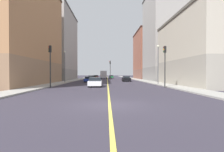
% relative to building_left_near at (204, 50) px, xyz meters
% --- Properties ---
extents(ground_plane, '(400.00, 400.00, 0.00)m').
position_rel_building_left_near_xyz_m(ground_plane, '(-15.69, -18.60, -5.68)').
color(ground_plane, '#322E3A').
rests_on(ground_plane, ground).
extents(sidewalk_left, '(2.65, 168.00, 0.15)m').
position_rel_building_left_near_xyz_m(sidewalk_left, '(-6.26, 30.40, -5.61)').
color(sidewalk_left, '#9E9B93').
rests_on(sidewalk_left, ground).
extents(sidewalk_right, '(2.65, 168.00, 0.15)m').
position_rel_building_left_near_xyz_m(sidewalk_right, '(-25.12, 30.40, -5.61)').
color(sidewalk_right, '#9E9B93').
rests_on(sidewalk_right, ground).
extents(lane_center_stripe, '(0.16, 154.00, 0.01)m').
position_rel_building_left_near_xyz_m(lane_center_stripe, '(-15.69, 30.40, -5.67)').
color(lane_center_stripe, '#E5D14C').
rests_on(lane_center_stripe, ground).
extents(building_left_near, '(10.17, 19.77, 11.35)m').
position_rel_building_left_near_xyz_m(building_left_near, '(0.00, 0.00, 0.00)').
color(building_left_near, '#9D9688').
rests_on(building_left_near, ground).
extents(building_left_mid, '(10.17, 15.64, 23.52)m').
position_rel_building_left_near_xyz_m(building_left_mid, '(0.00, 19.40, 6.09)').
color(building_left_mid, gray).
rests_on(building_left_mid, ground).
extents(building_left_far, '(10.17, 18.26, 17.33)m').
position_rel_building_left_near_xyz_m(building_left_far, '(0.00, 38.55, 2.99)').
color(building_left_far, brown).
rests_on(building_left_far, ground).
extents(building_right_corner, '(10.17, 23.90, 18.84)m').
position_rel_building_left_near_xyz_m(building_right_corner, '(-31.38, 2.35, 3.75)').
color(building_right_corner, '#8F6B4F').
rests_on(building_right_corner, ground).
extents(building_right_midblock, '(10.17, 21.36, 20.74)m').
position_rel_building_left_near_xyz_m(building_right_midblock, '(-31.38, 27.09, 4.70)').
color(building_right_midblock, gray).
rests_on(building_right_midblock, ground).
extents(traffic_light_left_near, '(0.40, 0.32, 5.64)m').
position_rel_building_left_near_xyz_m(traffic_light_left_near, '(-8.00, -4.87, -2.01)').
color(traffic_light_left_near, '#2D2D2D').
rests_on(traffic_light_left_near, ground).
extents(traffic_light_right_near, '(0.40, 0.32, 5.65)m').
position_rel_building_left_near_xyz_m(traffic_light_right_near, '(-23.41, -4.87, -2.00)').
color(traffic_light_right_near, '#2D2D2D').
rests_on(traffic_light_right_near, ground).
extents(traffic_light_median_far, '(0.40, 0.32, 5.69)m').
position_rel_building_left_near_xyz_m(traffic_light_median_far, '(-14.89, 24.72, -1.98)').
color(traffic_light_median_far, '#2D2D2D').
rests_on(traffic_light_median_far, ground).
extents(street_lamp_left_near, '(0.36, 0.36, 6.71)m').
position_rel_building_left_near_xyz_m(street_lamp_left_near, '(-6.98, 2.12, -1.44)').
color(street_lamp_left_near, '#4C4C51').
rests_on(street_lamp_left_near, ground).
extents(street_lamp_right_near, '(0.36, 0.36, 6.38)m').
position_rel_building_left_near_xyz_m(street_lamp_right_near, '(-24.39, 8.12, -1.61)').
color(street_lamp_right_near, '#4C4C51').
rests_on(street_lamp_right_near, ground).
extents(car_teal, '(1.95, 3.98, 1.35)m').
position_rel_building_left_near_xyz_m(car_teal, '(-20.35, 24.51, -5.03)').
color(car_teal, '#196670').
rests_on(car_teal, ground).
extents(car_orange, '(1.99, 4.31, 1.29)m').
position_rel_building_left_near_xyz_m(car_orange, '(-20.49, 38.80, -5.06)').
color(car_orange, orange).
rests_on(car_orange, ground).
extents(car_black, '(1.91, 4.38, 1.30)m').
position_rel_building_left_near_xyz_m(car_black, '(-11.11, 15.67, -5.04)').
color(car_black, black).
rests_on(car_black, ground).
extents(car_white, '(1.96, 4.41, 1.37)m').
position_rel_building_left_near_xyz_m(car_white, '(-17.54, -2.55, -5.01)').
color(car_white, white).
rests_on(car_white, ground).
extents(car_maroon, '(1.96, 4.00, 1.29)m').
position_rel_building_left_near_xyz_m(car_maroon, '(-20.42, 49.80, -5.07)').
color(car_maroon, maroon).
rests_on(car_maroon, ground).
extents(car_green, '(1.90, 4.52, 1.31)m').
position_rel_building_left_near_xyz_m(car_green, '(-14.02, 46.39, -5.03)').
color(car_green, '#1E6B38').
rests_on(car_green, ground).
extents(car_blue, '(2.01, 4.26, 1.27)m').
position_rel_building_left_near_xyz_m(car_blue, '(-19.97, 12.38, -5.06)').
color(car_blue, '#23389E').
rests_on(car_blue, ground).
extents(box_truck, '(2.36, 7.08, 2.93)m').
position_rel_building_left_near_xyz_m(box_truck, '(-17.05, 39.53, -4.09)').
color(box_truck, maroon).
rests_on(box_truck, ground).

